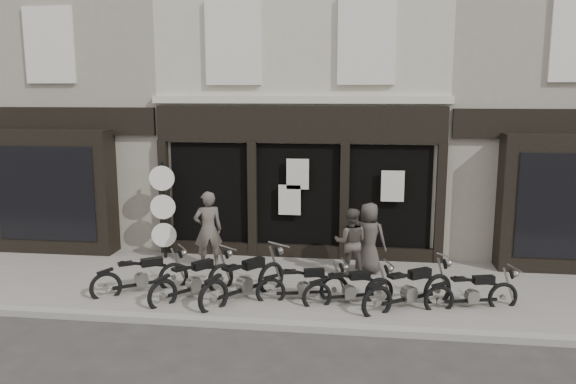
# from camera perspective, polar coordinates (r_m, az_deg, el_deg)

# --- Properties ---
(ground_plane) EXTENTS (90.00, 90.00, 0.00)m
(ground_plane) POSITION_cam_1_polar(r_m,az_deg,el_deg) (11.61, -0.65, -11.22)
(ground_plane) COLOR #2D2B28
(ground_plane) RESTS_ON ground
(pavement) EXTENTS (30.00, 4.20, 0.12)m
(pavement) POSITION_cam_1_polar(r_m,az_deg,el_deg) (12.43, -0.05, -9.47)
(pavement) COLOR slate
(pavement) RESTS_ON ground_plane
(kerb) EXTENTS (30.00, 0.25, 0.13)m
(kerb) POSITION_cam_1_polar(r_m,az_deg,el_deg) (10.44, -1.64, -13.35)
(kerb) COLOR gray
(kerb) RESTS_ON ground_plane
(central_building) EXTENTS (7.30, 6.22, 8.34)m
(central_building) POSITION_cam_1_polar(r_m,az_deg,el_deg) (16.73, 2.26, 9.58)
(central_building) COLOR #B9B49F
(central_building) RESTS_ON ground
(neighbour_left) EXTENTS (5.60, 6.73, 8.34)m
(neighbour_left) POSITION_cam_1_polar(r_m,az_deg,el_deg) (18.39, -18.14, 9.01)
(neighbour_left) COLOR gray
(neighbour_left) RESTS_ON ground
(neighbour_right) EXTENTS (5.60, 6.73, 8.34)m
(neighbour_right) POSITION_cam_1_polar(r_m,az_deg,el_deg) (17.29, 23.94, 8.62)
(neighbour_right) COLOR gray
(neighbour_right) RESTS_ON ground
(motorcycle_0) EXTENTS (1.79, 1.38, 0.98)m
(motorcycle_0) POSITION_cam_1_polar(r_m,az_deg,el_deg) (12.20, -14.63, -8.54)
(motorcycle_0) COLOR black
(motorcycle_0) RESTS_ON ground
(motorcycle_1) EXTENTS (1.48, 1.75, 0.99)m
(motorcycle_1) POSITION_cam_1_polar(r_m,az_deg,el_deg) (11.71, -9.54, -9.13)
(motorcycle_1) COLOR black
(motorcycle_1) RESTS_ON ground
(motorcycle_2) EXTENTS (1.56, 1.94, 1.08)m
(motorcycle_2) POSITION_cam_1_polar(r_m,az_deg,el_deg) (11.45, -4.42, -9.28)
(motorcycle_2) COLOR black
(motorcycle_2) RESTS_ON ground
(motorcycle_3) EXTENTS (1.85, 0.71, 0.90)m
(motorcycle_3) POSITION_cam_1_polar(r_m,az_deg,el_deg) (11.40, 1.62, -9.71)
(motorcycle_3) COLOR black
(motorcycle_3) RESTS_ON ground
(motorcycle_4) EXTENTS (1.80, 0.89, 0.90)m
(motorcycle_4) POSITION_cam_1_polar(r_m,az_deg,el_deg) (11.28, 6.27, -9.99)
(motorcycle_4) COLOR black
(motorcycle_4) RESTS_ON ground
(motorcycle_5) EXTENTS (1.88, 1.45, 1.03)m
(motorcycle_5) POSITION_cam_1_polar(r_m,az_deg,el_deg) (11.23, 12.23, -9.99)
(motorcycle_5) COLOR black
(motorcycle_5) RESTS_ON ground
(motorcycle_6) EXTENTS (1.86, 0.74, 0.91)m
(motorcycle_6) POSITION_cam_1_polar(r_m,az_deg,el_deg) (11.54, 18.23, -9.97)
(motorcycle_6) COLOR black
(motorcycle_6) RESTS_ON ground
(man_left) EXTENTS (0.79, 0.67, 1.84)m
(man_left) POSITION_cam_1_polar(r_m,az_deg,el_deg) (13.35, -8.12, -3.81)
(man_left) COLOR #4C463F
(man_left) RESTS_ON pavement
(man_centre) EXTENTS (0.76, 0.59, 1.55)m
(man_centre) POSITION_cam_1_polar(r_m,az_deg,el_deg) (12.76, 6.40, -5.08)
(man_centre) COLOR #443E37
(man_centre) RESTS_ON pavement
(man_right) EXTENTS (0.92, 0.75, 1.64)m
(man_right) POSITION_cam_1_polar(r_m,az_deg,el_deg) (13.01, 8.21, -4.63)
(man_right) COLOR #3B3631
(man_right) RESTS_ON pavement
(advert_sign_post) EXTENTS (0.61, 0.40, 2.54)m
(advert_sign_post) POSITION_cam_1_polar(r_m,az_deg,el_deg) (14.26, -12.52, -2.25)
(advert_sign_post) COLOR black
(advert_sign_post) RESTS_ON ground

